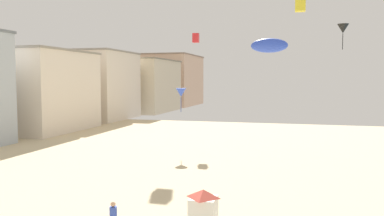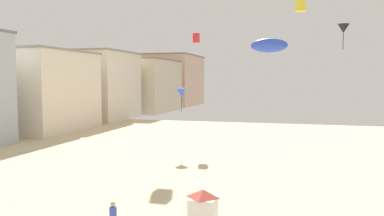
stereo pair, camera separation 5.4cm
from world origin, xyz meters
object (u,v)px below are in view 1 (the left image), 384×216
object	(u,v)px
kite_blue_parafoil	(269,46)
kite_yellow_box	(300,3)
kite_red_box	(196,38)
lifeguard_stand	(203,206)
kite_black_delta	(343,29)
kite_blue_delta	(181,93)

from	to	relation	value
kite_blue_parafoil	kite_yellow_box	xyz separation A→B (m)	(1.50, 11.71, 4.19)
kite_yellow_box	kite_red_box	bearing A→B (deg)	131.51
lifeguard_stand	kite_black_delta	size ratio (longest dim) A/B	1.12
kite_black_delta	kite_yellow_box	distance (m)	6.99
lifeguard_stand	kite_blue_parafoil	distance (m)	8.66
kite_blue_parafoil	kite_red_box	size ratio (longest dim) A/B	1.71
kite_black_delta	lifeguard_stand	bearing A→B (deg)	-109.28
kite_yellow_box	kite_blue_parafoil	bearing A→B (deg)	-97.32
kite_blue_delta	kite_blue_parafoil	world-z (taller)	kite_blue_parafoil
kite_blue_parafoil	lifeguard_stand	bearing A→B (deg)	-118.72
kite_blue_delta	kite_yellow_box	size ratio (longest dim) A/B	1.95
kite_red_box	kite_black_delta	bearing A→B (deg)	-26.23
kite_black_delta	kite_red_box	world-z (taller)	kite_red_box
lifeguard_stand	kite_black_delta	distance (m)	25.13
kite_blue_delta	kite_black_delta	xyz separation A→B (m)	(15.20, -0.09, 5.86)
kite_blue_delta	kite_black_delta	size ratio (longest dim) A/B	1.05
kite_blue_parafoil	kite_red_box	world-z (taller)	kite_red_box
kite_blue_delta	kite_yellow_box	world-z (taller)	kite_yellow_box
kite_black_delta	kite_blue_parafoil	size ratio (longest dim) A/B	1.23
kite_yellow_box	kite_blue_delta	bearing A→B (deg)	153.04
kite_black_delta	kite_red_box	distance (m)	17.45
kite_red_box	kite_yellow_box	world-z (taller)	kite_yellow_box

